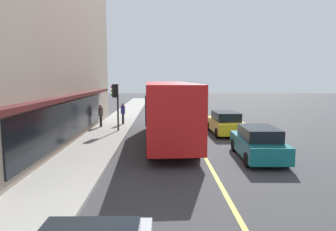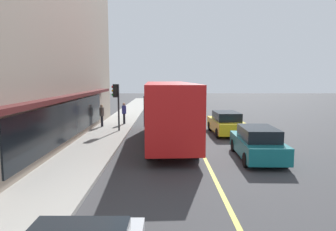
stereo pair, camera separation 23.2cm
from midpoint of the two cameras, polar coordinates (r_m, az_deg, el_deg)
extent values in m
plane|color=#38383A|center=(15.49, 6.17, -7.20)|extent=(120.00, 120.00, 0.00)
cube|color=#9E9B93|center=(15.80, -15.10, -6.84)|extent=(80.00, 2.71, 0.15)
cube|color=#D8D14C|center=(15.49, 6.17, -7.18)|extent=(36.00, 0.16, 0.01)
cube|color=#4C1919|center=(17.63, -17.31, 3.47)|extent=(17.12, 0.70, 0.20)
cube|color=black|center=(17.81, -17.83, -0.72)|extent=(14.68, 0.08, 2.00)
cube|color=red|center=(17.90, -0.31, 1.27)|extent=(11.10, 2.96, 3.00)
cube|color=black|center=(23.30, -1.11, 3.49)|extent=(0.21, 2.10, 1.80)
cube|color=black|center=(17.54, -4.41, 2.31)|extent=(8.79, 0.43, 1.32)
cube|color=black|center=(17.69, 3.85, 2.36)|extent=(8.79, 0.43, 1.32)
cube|color=#0CF259|center=(23.33, -1.12, 5.68)|extent=(0.16, 1.90, 0.36)
cube|color=#2D2D33|center=(23.55, -1.11, -0.41)|extent=(0.26, 2.40, 0.40)
cylinder|color=black|center=(21.56, -3.87, -1.78)|extent=(1.01, 0.34, 1.00)
cylinder|color=black|center=(21.67, 2.12, -1.73)|extent=(1.01, 0.34, 1.00)
cylinder|color=black|center=(14.64, -3.94, -6.00)|extent=(1.01, 0.34, 1.00)
cylinder|color=black|center=(14.80, 4.89, -5.86)|extent=(1.01, 0.34, 1.00)
cylinder|color=#2D2D33|center=(21.46, -9.55, 1.46)|extent=(0.12, 0.12, 3.20)
cube|color=black|center=(21.41, -10.15, 4.52)|extent=(0.30, 0.30, 0.90)
sphere|color=red|center=(21.43, -10.61, 5.23)|extent=(0.18, 0.18, 0.18)
sphere|color=orange|center=(21.44, -10.60, 4.51)|extent=(0.18, 0.18, 0.18)
sphere|color=green|center=(21.45, -10.58, 3.79)|extent=(0.18, 0.18, 0.18)
cube|color=#14666B|center=(15.12, 15.85, -5.46)|extent=(4.36, 1.94, 0.75)
cube|color=black|center=(14.86, 16.09, -3.14)|extent=(2.46, 1.59, 0.55)
cylinder|color=black|center=(16.34, 11.73, -5.40)|extent=(0.65, 0.24, 0.64)
cylinder|color=black|center=(16.74, 17.27, -5.28)|extent=(0.65, 0.24, 0.64)
cylinder|color=black|center=(13.65, 14.02, -7.94)|extent=(0.65, 0.24, 0.64)
cylinder|color=black|center=(14.12, 20.57, -7.68)|extent=(0.65, 0.24, 0.64)
cube|color=yellow|center=(21.22, 10.20, -1.76)|extent=(4.36, 1.94, 0.75)
cube|color=black|center=(20.99, 10.33, -0.07)|extent=(2.46, 1.59, 0.55)
cylinder|color=black|center=(22.47, 7.31, -1.93)|extent=(0.65, 0.24, 0.64)
cylinder|color=black|center=(22.82, 11.36, -1.87)|extent=(0.65, 0.24, 0.64)
cylinder|color=black|center=(19.73, 8.81, -3.21)|extent=(0.65, 0.24, 0.64)
cylinder|color=black|center=(20.13, 13.39, -3.11)|extent=(0.65, 0.24, 0.64)
cylinder|color=black|center=(23.57, -12.57, -1.06)|extent=(0.18, 0.18, 0.80)
cylinder|color=#594C47|center=(23.48, -12.61, 0.67)|extent=(0.34, 0.34, 0.63)
sphere|color=tan|center=(23.44, -12.64, 1.71)|extent=(0.22, 0.22, 0.22)
cylinder|color=black|center=(24.60, -8.57, -0.63)|extent=(0.18, 0.18, 0.81)
cylinder|color=#33388C|center=(24.51, -8.61, 1.06)|extent=(0.34, 0.34, 0.64)
sphere|color=tan|center=(24.47, -8.62, 2.06)|extent=(0.23, 0.23, 0.23)
camera|label=1|loc=(0.12, -90.37, -0.05)|focal=32.98mm
camera|label=2|loc=(0.12, 89.63, 0.05)|focal=32.98mm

